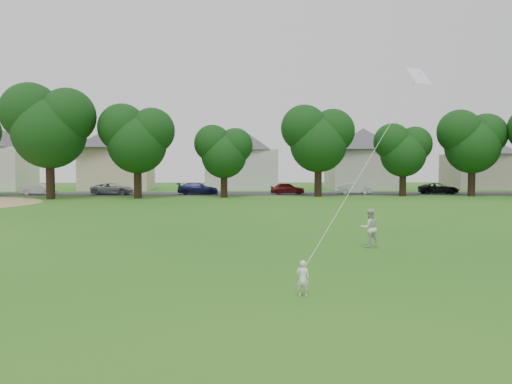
{
  "coord_description": "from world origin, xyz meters",
  "views": [
    {
      "loc": [
        -0.84,
        -13.09,
        3.09
      ],
      "look_at": [
        -0.2,
        2.0,
        2.3
      ],
      "focal_mm": 35.0,
      "sensor_mm": 36.0,
      "label": 1
    }
  ],
  "objects": [
    {
      "name": "kite",
      "position": [
        3.72,
        2.85,
        3.7
      ],
      "size": [
        3.56,
        4.86,
        12.19
      ],
      "color": "white",
      "rests_on": "ground"
    },
    {
      "name": "tree_row",
      "position": [
        -2.9,
        35.57,
        6.32
      ],
      "size": [
        83.29,
        9.17,
        11.04
      ],
      "color": "black",
      "rests_on": "ground"
    },
    {
      "name": "house_row",
      "position": [
        -1.71,
        52.0,
        4.88
      ],
      "size": [
        77.03,
        13.5,
        9.95
      ],
      "color": "white",
      "rests_on": "ground"
    },
    {
      "name": "ground",
      "position": [
        0.0,
        0.0,
        0.0
      ],
      "size": [
        160.0,
        160.0,
        0.0
      ],
      "primitive_type": "plane",
      "color": "#1D5B15",
      "rests_on": "ground"
    },
    {
      "name": "toddler",
      "position": [
        0.76,
        -1.5,
        0.43
      ],
      "size": [
        0.36,
        0.29,
        0.87
      ],
      "primitive_type": "imported",
      "rotation": [
        0.0,
        0.0,
        2.83
      ],
      "color": "white",
      "rests_on": "ground"
    },
    {
      "name": "street",
      "position": [
        0.0,
        42.0,
        0.01
      ],
      "size": [
        90.0,
        7.0,
        0.01
      ],
      "primitive_type": "cube",
      "color": "#2D2D30",
      "rests_on": "ground"
    },
    {
      "name": "older_boy",
      "position": [
        4.26,
        5.5,
        0.74
      ],
      "size": [
        0.8,
        0.66,
        1.48
      ],
      "primitive_type": "imported",
      "rotation": [
        0.0,
        0.0,
        3.29
      ],
      "color": "silver",
      "rests_on": "ground"
    },
    {
      "name": "parked_cars",
      "position": [
        -2.76,
        41.0,
        0.62
      ],
      "size": [
        56.71,
        2.34,
        1.28
      ],
      "color": "black",
      "rests_on": "ground"
    }
  ]
}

